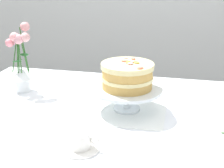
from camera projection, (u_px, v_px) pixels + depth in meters
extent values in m
cube|color=white|center=(102.00, 115.00, 1.32)|extent=(1.40, 1.00, 0.03)
cylinder|color=brown|center=(24.00, 133.00, 1.94)|extent=(0.06, 0.06, 0.71)
cube|color=white|center=(127.00, 110.00, 1.33)|extent=(0.32, 0.32, 0.00)
cylinder|color=silver|center=(127.00, 108.00, 1.33)|extent=(0.11, 0.11, 0.01)
cylinder|color=silver|center=(127.00, 99.00, 1.31)|extent=(0.03, 0.03, 0.07)
cylinder|color=silver|center=(127.00, 89.00, 1.30)|extent=(0.29, 0.29, 0.01)
cylinder|color=tan|center=(127.00, 84.00, 1.29)|extent=(0.20, 0.20, 0.03)
cylinder|color=beige|center=(127.00, 78.00, 1.28)|extent=(0.21, 0.21, 0.01)
cylinder|color=tan|center=(127.00, 72.00, 1.28)|extent=(0.20, 0.20, 0.03)
cylinder|color=beige|center=(127.00, 66.00, 1.27)|extent=(0.21, 0.21, 0.02)
ellipsoid|color=yellow|center=(129.00, 62.00, 1.27)|extent=(0.02, 0.04, 0.01)
ellipsoid|color=#E56B51|center=(140.00, 68.00, 1.19)|extent=(0.03, 0.04, 0.01)
ellipsoid|color=yellow|center=(136.00, 62.00, 1.27)|extent=(0.04, 0.04, 0.01)
ellipsoid|color=#E56B51|center=(133.00, 58.00, 1.32)|extent=(0.03, 0.03, 0.01)
ellipsoid|color=pink|center=(130.00, 63.00, 1.25)|extent=(0.02, 0.02, 0.01)
ellipsoid|color=pink|center=(132.00, 61.00, 1.28)|extent=(0.03, 0.03, 0.01)
ellipsoid|color=#E56B51|center=(125.00, 61.00, 1.29)|extent=(0.03, 0.02, 0.01)
ellipsoid|color=pink|center=(126.00, 58.00, 1.34)|extent=(0.03, 0.03, 0.00)
ellipsoid|color=orange|center=(129.00, 62.00, 1.27)|extent=(0.02, 0.03, 0.01)
cylinder|color=silver|center=(23.00, 85.00, 1.53)|extent=(0.07, 0.07, 0.06)
cone|color=silver|center=(22.00, 73.00, 1.51)|extent=(0.10, 0.10, 0.05)
cylinder|color=#2D6028|center=(24.00, 55.00, 1.47)|extent=(0.03, 0.01, 0.17)
sphere|color=#DEA0A3|center=(25.00, 37.00, 1.44)|extent=(0.04, 0.04, 0.04)
ellipsoid|color=#236B2D|center=(24.00, 55.00, 1.48)|extent=(0.05, 0.02, 0.01)
cylinder|color=#2D6028|center=(24.00, 50.00, 1.48)|extent=(0.02, 0.02, 0.21)
sphere|color=pink|center=(25.00, 27.00, 1.46)|extent=(0.04, 0.04, 0.04)
cylinder|color=#2D6028|center=(19.00, 56.00, 1.50)|extent=(0.02, 0.02, 0.15)
sphere|color=pink|center=(16.00, 39.00, 1.49)|extent=(0.05, 0.05, 0.05)
cylinder|color=#2D6028|center=(14.00, 58.00, 1.48)|extent=(0.03, 0.01, 0.14)
sphere|color=pink|center=(10.00, 43.00, 1.46)|extent=(0.04, 0.04, 0.04)
ellipsoid|color=#236B2D|center=(17.00, 62.00, 1.49)|extent=(0.05, 0.03, 0.01)
cylinder|color=#2D6028|center=(18.00, 55.00, 1.47)|extent=(0.01, 0.02, 0.17)
sphere|color=pink|center=(14.00, 37.00, 1.43)|extent=(0.04, 0.04, 0.04)
ellipsoid|color=#236B2D|center=(19.00, 60.00, 1.48)|extent=(0.04, 0.05, 0.01)
cylinder|color=#2D6028|center=(20.00, 56.00, 1.47)|extent=(0.01, 0.02, 0.16)
sphere|color=pink|center=(18.00, 39.00, 1.44)|extent=(0.05, 0.05, 0.05)
cylinder|color=white|center=(81.00, 148.00, 1.04)|extent=(0.13, 0.13, 0.01)
cylinder|color=white|center=(81.00, 140.00, 1.03)|extent=(0.07, 0.07, 0.05)
torus|color=white|center=(95.00, 141.00, 1.02)|extent=(0.03, 0.01, 0.03)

